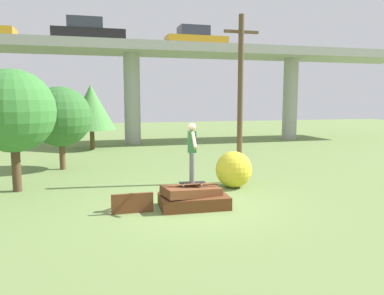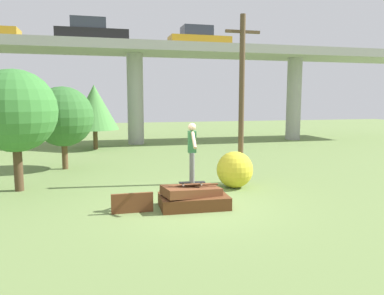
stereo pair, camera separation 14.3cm
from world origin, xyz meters
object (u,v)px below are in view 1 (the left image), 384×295
Objects in this scene: tree_behind_left at (13,111)px; bush_yellow_flowering at (234,170)px; tree_behind_right at (61,117)px; utility_pole at (240,97)px; skater at (192,148)px; car_on_overpass_left at (88,32)px; tree_mid_back at (91,107)px; car_on_overpass_right at (195,39)px; skateboard at (192,183)px.

tree_behind_left reaches higher than bush_yellow_flowering.
utility_pole is at bearing -34.44° from tree_behind_right.
skater is 0.28× the size of utility_pole.
car_on_overpass_left reaches higher than skater.
tree_mid_back is (-5.25, 11.06, -0.58)m from utility_pole.
car_on_overpass_left is 1.13× the size of tree_mid_back.
car_on_overpass_right is (4.66, 16.26, 5.63)m from skater.
car_on_overpass_left is 0.74× the size of utility_pole.
skater reaches higher than skateboard.
car_on_overpass_right reaches higher than bush_yellow_flowering.
tree_behind_right reaches higher than skateboard.
skateboard is at bearing -26.57° from skater.
utility_pole is (-2.08, -13.48, -4.19)m from car_on_overpass_right.
car_on_overpass_left is at bearing 100.01° from skater.
car_on_overpass_right reaches higher than tree_behind_right.
skateboard is 0.99m from skater.
utility_pole is at bearing -4.91° from tree_behind_left.
tree_mid_back is at bearing 115.41° from utility_pole.
car_on_overpass_right is 1.18× the size of tree_behind_right.
utility_pole is 8.02m from tree_behind_right.
skater is 0.42× the size of tree_mid_back.
utility_pole is (5.31, -12.66, -4.18)m from car_on_overpass_left.
car_on_overpass_right is 1.06× the size of tree_behind_left.
tree_mid_back is at bearing 78.55° from tree_behind_right.
skateboard is 18.16m from car_on_overpass_right.
utility_pole is (2.58, 2.77, 2.43)m from skateboard.
car_on_overpass_left is 5.02m from tree_mid_back.
tree_mid_back reaches higher than skater.
car_on_overpass_right reaches higher than tree_mid_back.
car_on_overpass_right is at bearing 81.24° from utility_pole.
tree_mid_back is (1.33, 6.55, 0.27)m from tree_behind_right.
bush_yellow_flowering reaches higher than skateboard.
tree_behind_right is at bearing -101.45° from tree_mid_back.
car_on_overpass_left is (-2.72, 15.43, 5.62)m from skater.
skateboard is 2.93m from bush_yellow_flowering.
car_on_overpass_left is at bearing 100.01° from skateboard.
tree_behind_left is 1.03× the size of tree_mid_back.
skater is 14.11m from tree_mid_back.
utility_pole is at bearing -98.76° from car_on_overpass_right.
tree_mid_back is at bearing 100.94° from skateboard.
car_on_overpass_right is at bearing 74.01° from skater.
bush_yellow_flowering is (-2.57, -14.20, -6.72)m from car_on_overpass_right.
utility_pole is at bearing -64.59° from tree_mid_back.
car_on_overpass_left reaches higher than skateboard.
car_on_overpass_right reaches higher than skater.
skater reaches higher than bush_yellow_flowering.
utility_pole is 4.75× the size of bush_yellow_flowering.
tree_behind_left is 3.19× the size of bush_yellow_flowering.
bush_yellow_flowering is at bearing 44.66° from skater.
tree_behind_left reaches higher than skater.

